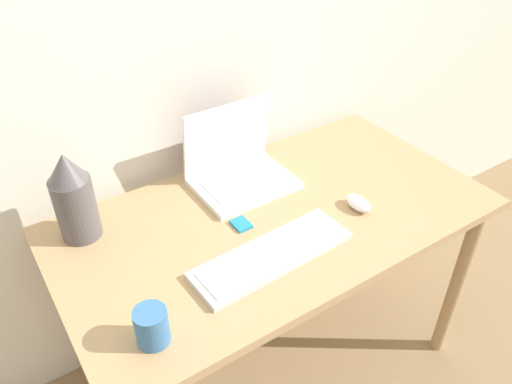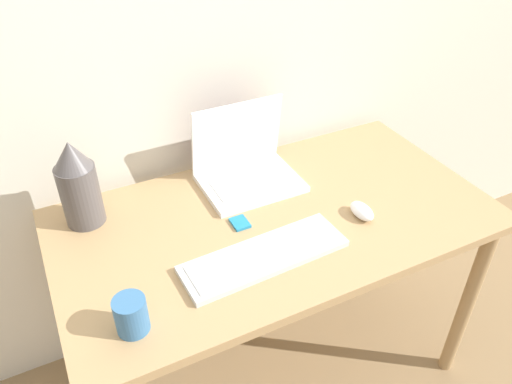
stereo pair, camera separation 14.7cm
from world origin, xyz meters
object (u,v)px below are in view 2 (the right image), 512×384
object	(u,v)px
laptop	(244,166)
mug	(131,315)
mouse	(362,211)
keyboard	(264,256)
vase	(78,184)
mp3_player	(240,223)

from	to	relation	value
laptop	mug	bearing A→B (deg)	-138.43
mug	laptop	bearing A→B (deg)	41.57
laptop	mouse	xyz separation A→B (m)	(0.24, -0.34, -0.04)
laptop	keyboard	xyz separation A→B (m)	(-0.11, -0.37, -0.05)
mouse	vase	distance (m)	0.85
vase	mouse	bearing A→B (deg)	-24.97
vase	mp3_player	size ratio (longest dim) A/B	4.46
mouse	vase	size ratio (longest dim) A/B	0.35
vase	mp3_player	world-z (taller)	vase
keyboard	mug	size ratio (longest dim) A/B	5.03
vase	mug	size ratio (longest dim) A/B	2.88
mouse	keyboard	bearing A→B (deg)	-174.46
mp3_player	mouse	bearing A→B (deg)	-20.48
mouse	vase	world-z (taller)	vase
keyboard	mug	bearing A→B (deg)	-168.95
mug	mouse	bearing A→B (deg)	8.44
mp3_player	mug	bearing A→B (deg)	-148.32
keyboard	mouse	size ratio (longest dim) A/B	4.99
keyboard	vase	distance (m)	0.58
vase	mug	xyz separation A→B (m)	(0.02, -0.46, -0.09)
laptop	vase	bearing A→B (deg)	178.06
laptop	mug	world-z (taller)	laptop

